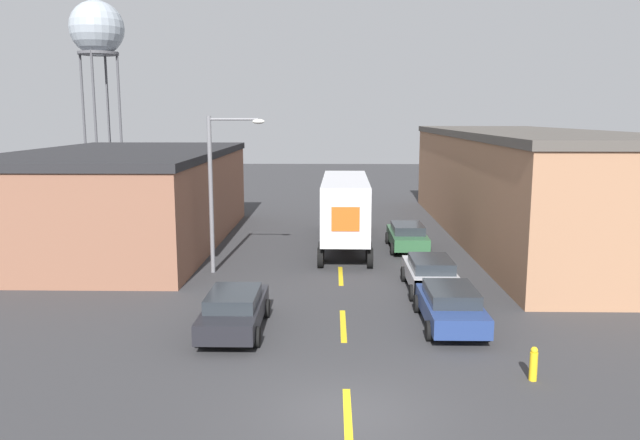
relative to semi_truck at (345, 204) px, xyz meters
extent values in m
plane|color=#333335|center=(-0.31, -20.29, -2.34)|extent=(160.00, 160.00, 0.00)
cube|color=gold|center=(-0.31, -20.56, -2.34)|extent=(0.20, 3.39, 0.01)
cube|color=gold|center=(-0.31, -13.72, -2.34)|extent=(0.20, 3.39, 0.01)
cube|color=gold|center=(-0.31, -6.87, -2.34)|extent=(0.20, 3.39, 0.01)
cube|color=brown|center=(-12.53, 0.36, 0.13)|extent=(10.75, 19.81, 4.94)
cube|color=#232326|center=(-12.53, 0.36, 2.79)|extent=(10.95, 20.01, 0.40)
cube|color=#9E7051|center=(10.84, 2.76, 0.65)|extent=(8.63, 29.59, 5.99)
cube|color=#4C4742|center=(10.84, 2.76, 3.85)|extent=(8.83, 29.79, 0.40)
cube|color=silver|center=(0.08, 4.91, -0.37)|extent=(2.31, 2.90, 2.96)
cube|color=silver|center=(-0.02, -1.48, 0.18)|extent=(2.53, 9.36, 2.85)
cube|color=#E55619|center=(-0.09, -6.16, 0.18)|extent=(1.31, 0.05, 1.14)
cylinder|color=black|center=(1.27, 5.25, -1.85)|extent=(0.30, 1.00, 0.99)
cylinder|color=black|center=(-1.11, 5.29, -1.85)|extent=(0.30, 1.00, 0.99)
cylinder|color=black|center=(1.26, 4.10, -1.85)|extent=(0.30, 1.00, 0.99)
cylinder|color=black|center=(-1.13, 4.14, -1.85)|extent=(0.30, 1.00, 0.99)
cylinder|color=black|center=(1.13, -3.97, -1.85)|extent=(0.30, 1.00, 0.99)
cylinder|color=black|center=(-1.25, -3.93, -1.85)|extent=(0.30, 1.00, 0.99)
cylinder|color=black|center=(1.11, -5.37, -1.85)|extent=(0.30, 1.00, 0.99)
cylinder|color=black|center=(-1.27, -5.33, -1.85)|extent=(0.30, 1.00, 0.99)
cube|color=navy|center=(3.40, -13.65, -1.69)|extent=(1.85, 4.78, 0.64)
cube|color=#23282D|center=(3.40, -13.80, -1.14)|extent=(1.63, 2.48, 0.45)
cylinder|color=black|center=(4.33, -12.17, -2.01)|extent=(0.22, 0.67, 0.67)
cylinder|color=black|center=(2.47, -12.17, -2.01)|extent=(0.22, 0.67, 0.67)
cylinder|color=black|center=(4.33, -15.13, -2.01)|extent=(0.22, 0.67, 0.67)
cylinder|color=black|center=(2.47, -15.13, -2.01)|extent=(0.22, 0.67, 0.67)
cube|color=#B2B2B7|center=(3.40, -9.25, -1.69)|extent=(1.85, 4.78, 0.64)
cube|color=#23282D|center=(3.40, -9.40, -1.14)|extent=(1.63, 2.48, 0.45)
cylinder|color=black|center=(4.33, -7.77, -2.01)|extent=(0.22, 0.67, 0.67)
cylinder|color=black|center=(2.47, -7.77, -2.01)|extent=(0.22, 0.67, 0.67)
cylinder|color=black|center=(4.33, -10.73, -2.01)|extent=(0.22, 0.67, 0.67)
cylinder|color=black|center=(2.47, -10.73, -2.01)|extent=(0.22, 0.67, 0.67)
cube|color=black|center=(-4.03, -14.34, -1.69)|extent=(1.85, 4.78, 0.64)
cube|color=#23282D|center=(-4.03, -14.48, -1.14)|extent=(1.63, 2.48, 0.45)
cylinder|color=black|center=(-3.10, -12.86, -2.01)|extent=(0.22, 0.67, 0.67)
cylinder|color=black|center=(-4.95, -12.86, -2.01)|extent=(0.22, 0.67, 0.67)
cylinder|color=black|center=(-3.10, -15.82, -2.01)|extent=(0.22, 0.67, 0.67)
cylinder|color=black|center=(-4.95, -15.82, -2.01)|extent=(0.22, 0.67, 0.67)
cube|color=#2D5B38|center=(3.40, -1.05, -1.69)|extent=(1.85, 4.78, 0.64)
cube|color=#23282D|center=(3.40, -1.19, -1.14)|extent=(1.63, 2.48, 0.45)
cylinder|color=black|center=(4.33, 0.43, -2.01)|extent=(0.22, 0.67, 0.67)
cylinder|color=black|center=(2.47, 0.43, -2.01)|extent=(0.22, 0.67, 0.67)
cylinder|color=black|center=(4.33, -2.53, -2.01)|extent=(0.22, 0.67, 0.67)
cylinder|color=black|center=(2.47, -2.53, -2.01)|extent=(0.22, 0.67, 0.67)
cylinder|color=#47474C|center=(-25.12, 37.35, 4.84)|extent=(0.28, 0.28, 14.36)
cylinder|color=#47474C|center=(-27.23, 39.45, 4.84)|extent=(0.28, 0.28, 14.36)
cylinder|color=#47474C|center=(-29.33, 37.35, 4.84)|extent=(0.28, 0.28, 14.36)
cylinder|color=#47474C|center=(-27.23, 35.24, 4.84)|extent=(0.28, 0.28, 14.36)
cylinder|color=#4C4C51|center=(-27.23, 37.35, 11.82)|extent=(4.49, 4.49, 0.30)
sphere|color=#939EA8|center=(-27.23, 37.35, 14.58)|extent=(6.02, 6.02, 6.02)
cylinder|color=slate|center=(-6.29, -6.32, 1.28)|extent=(0.20, 0.20, 7.24)
cylinder|color=slate|center=(-5.17, -6.32, 4.75)|extent=(2.25, 0.11, 0.11)
ellipsoid|color=silver|center=(-4.05, -6.32, 4.65)|extent=(0.56, 0.32, 0.22)
cylinder|color=gold|center=(4.88, -18.18, -1.93)|extent=(0.22, 0.22, 0.82)
sphere|color=gold|center=(4.88, -18.18, -1.47)|extent=(0.20, 0.20, 0.20)
camera|label=1|loc=(-0.71, -34.64, 4.93)|focal=35.00mm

